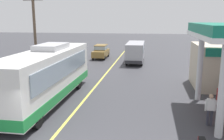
{
  "coord_description": "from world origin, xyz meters",
  "views": [
    {
      "loc": [
        4.32,
        -7.87,
        5.4
      ],
      "look_at": [
        1.5,
        10.0,
        1.6
      ],
      "focal_mm": 39.9,
      "sensor_mm": 36.0,
      "label": 1
    }
  ],
  "objects_px": {
    "minibus_opposing_lane": "(135,51)",
    "car_trailing_behind_bus": "(101,51)",
    "coach_bus_main": "(47,76)",
    "pedestrian_near_pump": "(210,108)"
  },
  "relations": [
    {
      "from": "coach_bus_main",
      "to": "car_trailing_behind_bus",
      "type": "bearing_deg",
      "value": 90.39
    },
    {
      "from": "car_trailing_behind_bus",
      "to": "minibus_opposing_lane",
      "type": "bearing_deg",
      "value": -28.4
    },
    {
      "from": "pedestrian_near_pump",
      "to": "car_trailing_behind_bus",
      "type": "relative_size",
      "value": 0.4
    },
    {
      "from": "coach_bus_main",
      "to": "minibus_opposing_lane",
      "type": "distance_m",
      "value": 16.27
    },
    {
      "from": "pedestrian_near_pump",
      "to": "car_trailing_behind_bus",
      "type": "bearing_deg",
      "value": 115.62
    },
    {
      "from": "coach_bus_main",
      "to": "pedestrian_near_pump",
      "type": "bearing_deg",
      "value": -12.92
    },
    {
      "from": "coach_bus_main",
      "to": "car_trailing_behind_bus",
      "type": "relative_size",
      "value": 2.63
    },
    {
      "from": "coach_bus_main",
      "to": "minibus_opposing_lane",
      "type": "xyz_separation_m",
      "value": [
        4.71,
        15.57,
        -0.25
      ]
    },
    {
      "from": "coach_bus_main",
      "to": "car_trailing_behind_bus",
      "type": "height_order",
      "value": "coach_bus_main"
    },
    {
      "from": "minibus_opposing_lane",
      "to": "car_trailing_behind_bus",
      "type": "relative_size",
      "value": 1.46
    }
  ]
}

